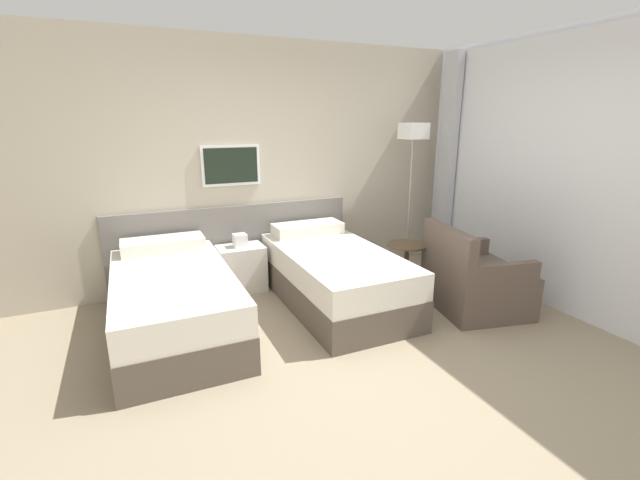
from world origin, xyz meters
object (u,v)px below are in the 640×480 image
Objects in this scene: bed_near_window at (334,276)px; floor_lamp at (413,146)px; bed_near_door at (174,302)px; nightstand at (241,268)px; armchair at (474,282)px; side_table at (406,259)px.

bed_near_window is 1.06× the size of floor_lamp.
bed_near_door is 2.95× the size of nightstand.
bed_near_door is 2.89m from armchair.
floor_lamp reaches higher than nightstand.
side_table is 0.74m from armchair.
bed_near_door is at bearing -169.87° from floor_lamp.
nightstand reaches higher than side_table.
side_table is 0.53× the size of armchair.
nightstand is 0.62× the size of armchair.
bed_near_door is 1.58m from bed_near_window.
nightstand is at bearing 42.57° from bed_near_door.
bed_near_door is at bearing 180.00° from bed_near_window.
armchair reaches higher than bed_near_window.
bed_near_door reaches higher than nightstand.
floor_lamp is at bearing -6.04° from nightstand.
bed_near_door is 1.08m from nightstand.
nightstand is 0.36× the size of floor_lamp.
nightstand is 2.46m from armchair.
armchair is (-0.05, -1.21, -1.27)m from floor_lamp.
floor_lamp reaches higher than armchair.
side_table is at bearing 42.91° from armchair.
bed_near_window is 1.08m from nightstand.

